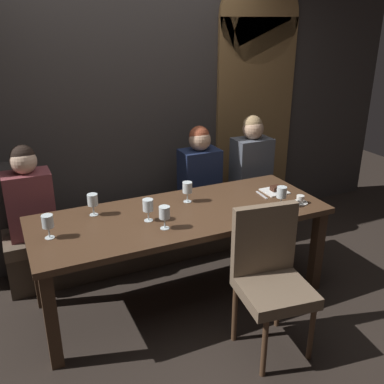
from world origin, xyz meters
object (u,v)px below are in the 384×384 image
object	(u,v)px
chair_near_side	(270,271)
wine_glass_center_back	(93,200)
wine_glass_center_front	(48,222)
diner_far_end	(251,159)
banquette_bench	(151,234)
espresso_cup	(300,200)
wine_glass_far_right	(148,206)
wine_glass_end_right	(282,193)
dining_table	(181,223)
diner_redhead	(28,194)
dessert_plate	(275,190)
fork_on_table	(262,195)
wine_glass_end_left	(187,188)
diner_bearded	(200,168)
wine_glass_near_left	(164,213)

from	to	relation	value
chair_near_side	wine_glass_center_back	distance (m)	1.35
wine_glass_center_back	wine_glass_center_front	xyz separation A→B (m)	(-0.35, -0.24, -0.00)
diner_far_end	banquette_bench	bearing A→B (deg)	179.39
banquette_bench	wine_glass_center_front	size ratio (longest dim) A/B	15.24
chair_near_side	espresso_cup	world-z (taller)	chair_near_side
wine_glass_center_front	espresso_cup	bearing A→B (deg)	-6.81
banquette_bench	chair_near_side	world-z (taller)	chair_near_side
chair_near_side	wine_glass_far_right	bearing A→B (deg)	130.03
diner_far_end	wine_glass_end_right	distance (m)	0.97
dining_table	espresso_cup	world-z (taller)	espresso_cup
diner_redhead	dessert_plate	distance (m)	1.99
wine_glass_center_back	chair_near_side	bearing A→B (deg)	-46.17
wine_glass_center_front	fork_on_table	world-z (taller)	wine_glass_center_front
wine_glass_far_right	fork_on_table	size ratio (longest dim) A/B	0.96
diner_redhead	espresso_cup	xyz separation A→B (m)	(1.92, -0.92, -0.04)
chair_near_side	wine_glass_end_left	size ratio (longest dim) A/B	5.98
diner_bearded	espresso_cup	xyz separation A→B (m)	(0.41, -0.95, -0.03)
wine_glass_center_back	wine_glass_far_right	distance (m)	0.42
diner_redhead	wine_glass_center_front	xyz separation A→B (m)	(0.06, -0.70, 0.05)
chair_near_side	wine_glass_near_left	bearing A→B (deg)	134.72
diner_bearded	wine_glass_end_left	size ratio (longest dim) A/B	4.52
wine_glass_near_left	wine_glass_center_front	size ratio (longest dim) A/B	1.00
wine_glass_near_left	fork_on_table	world-z (taller)	wine_glass_near_left
diner_bearded	espresso_cup	bearing A→B (deg)	-66.42
wine_glass_end_left	wine_glass_near_left	bearing A→B (deg)	-132.64
wine_glass_center_front	chair_near_side	bearing A→B (deg)	-29.57
espresso_cup	diner_bearded	bearing A→B (deg)	113.58
espresso_cup	fork_on_table	bearing A→B (deg)	124.81
wine_glass_near_left	diner_far_end	bearing A→B (deg)	35.32
wine_glass_end_left	espresso_cup	bearing A→B (deg)	-26.67
banquette_bench	wine_glass_center_front	xyz separation A→B (m)	(-0.95, -0.71, 0.62)
wine_glass_center_back	wine_glass_near_left	bearing A→B (deg)	-47.30
wine_glass_center_back	espresso_cup	size ratio (longest dim) A/B	1.37
banquette_bench	wine_glass_end_left	bearing A→B (deg)	-76.66
diner_redhead	dining_table	bearing A→B (deg)	-34.67
wine_glass_center_back	wine_glass_end_right	world-z (taller)	same
dessert_plate	banquette_bench	bearing A→B (deg)	143.50
diner_bearded	chair_near_side	bearing A→B (deg)	-97.40
dining_table	wine_glass_center_back	xyz separation A→B (m)	(-0.60, 0.23, 0.20)
diner_bearded	wine_glass_end_left	world-z (taller)	diner_bearded
chair_near_side	wine_glass_end_right	bearing A→B (deg)	49.68
fork_on_table	dining_table	bearing A→B (deg)	-173.50
dining_table	fork_on_table	size ratio (longest dim) A/B	12.94
diner_far_end	wine_glass_center_back	distance (m)	1.70
wine_glass_center_back	banquette_bench	bearing A→B (deg)	38.14
banquette_bench	diner_far_end	size ratio (longest dim) A/B	3.14
wine_glass_center_front	wine_glass_center_back	bearing A→B (deg)	34.31
chair_near_side	wine_glass_end_left	xyz separation A→B (m)	(-0.19, 0.89, 0.30)
wine_glass_end_left	espresso_cup	distance (m)	0.89
dining_table	wine_glass_end_left	distance (m)	0.29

